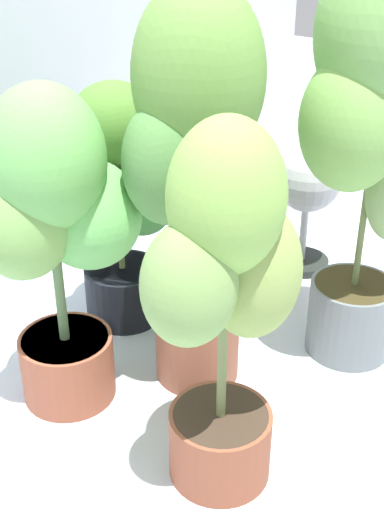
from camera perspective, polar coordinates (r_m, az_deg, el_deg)
name	(u,v)px	position (r m, az deg, el deg)	size (l,w,h in m)	color
ground_plane	(247,389)	(1.73, 4.69, -11.11)	(8.00, 8.00, 0.00)	silver
potted_plant_front_left	(225,289)	(1.24, 2.80, -2.77)	(0.37, 0.29, 0.78)	brown
potted_plant_front_right	(378,114)	(1.61, 15.40, 11.49)	(0.41, 0.41, 1.04)	slate
potted_plant_back_center	(119,192)	(1.81, -6.13, 5.34)	(0.37, 0.32, 0.68)	black
potted_plant_back_right	(195,153)	(1.91, 0.28, 8.70)	(0.37, 0.30, 0.76)	slate
potted_plant_center	(192,150)	(1.46, -0.01, 8.93)	(0.34, 0.32, 0.96)	#99573F
potted_plant_back_left	(57,224)	(1.49, -11.27, 2.67)	(0.43, 0.36, 0.77)	#964D35
floor_fan	(307,186)	(2.14, 9.70, 5.83)	(0.29, 0.29, 0.41)	black
nutrient_bottle	(276,271)	(2.05, 7.12, -1.26)	(0.09, 0.09, 0.18)	#BA572A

